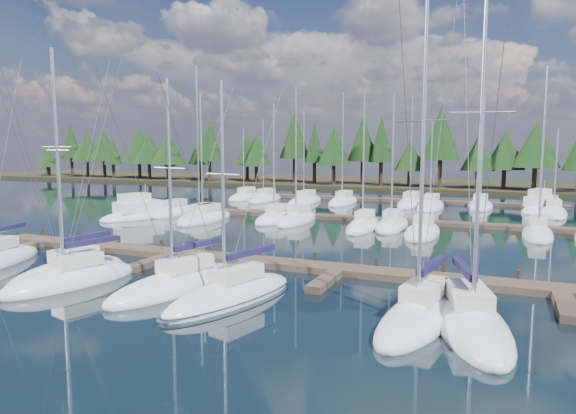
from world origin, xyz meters
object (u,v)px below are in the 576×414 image
at_px(front_sailboat_2, 72,279).
at_px(front_sailboat_4, 231,295).
at_px(front_sailboat_6, 470,321).
at_px(motor_yacht_right, 540,207).
at_px(front_sailboat_5, 421,314).
at_px(motor_yacht_left, 138,214).
at_px(front_sailboat_3, 180,284).
at_px(main_dock, 249,263).
at_px(front_sailboat_1, 70,273).

relative_size(front_sailboat_2, front_sailboat_4, 1.18).
xyz_separation_m(front_sailboat_4, front_sailboat_6, (11.31, 0.53, 0.03)).
bearing_deg(motor_yacht_right, front_sailboat_5, -99.33).
bearing_deg(front_sailboat_5, front_sailboat_4, -176.16).
relative_size(front_sailboat_4, motor_yacht_left, 1.24).
height_order(front_sailboat_3, motor_yacht_right, front_sailboat_3).
xyz_separation_m(main_dock, front_sailboat_3, (-0.99, -6.23, 0.07)).
xyz_separation_m(main_dock, front_sailboat_6, (13.94, -6.48, 0.10)).
distance_m(front_sailboat_4, motor_yacht_right, 48.36).
xyz_separation_m(main_dock, front_sailboat_5, (11.89, -6.38, 0.10)).
xyz_separation_m(front_sailboat_3, front_sailboat_4, (3.61, -0.77, -0.00)).
relative_size(main_dock, front_sailboat_4, 3.78).
relative_size(front_sailboat_5, motor_yacht_left, 1.71).
bearing_deg(main_dock, front_sailboat_3, -98.98).
bearing_deg(front_sailboat_3, front_sailboat_1, -176.44).
bearing_deg(motor_yacht_left, front_sailboat_6, -31.70).
bearing_deg(front_sailboat_4, main_dock, 110.55).
height_order(main_dock, motor_yacht_left, motor_yacht_left).
distance_m(front_sailboat_4, motor_yacht_left, 32.40).
bearing_deg(motor_yacht_left, front_sailboat_5, -33.15).
bearing_deg(motor_yacht_right, motor_yacht_left, -149.98).
distance_m(front_sailboat_1, front_sailboat_2, 1.71).
distance_m(front_sailboat_1, motor_yacht_left, 25.20).
distance_m(main_dock, front_sailboat_3, 6.31).
height_order(front_sailboat_3, front_sailboat_5, front_sailboat_5).
relative_size(front_sailboat_1, front_sailboat_6, 0.85).
relative_size(front_sailboat_2, motor_yacht_right, 1.47).
relative_size(front_sailboat_6, motor_yacht_left, 1.77).
relative_size(front_sailboat_6, motor_yacht_right, 1.77).
height_order(front_sailboat_3, front_sailboat_4, front_sailboat_3).
height_order(front_sailboat_5, motor_yacht_right, front_sailboat_5).
bearing_deg(front_sailboat_5, motor_yacht_left, 146.85).
xyz_separation_m(front_sailboat_1, front_sailboat_5, (20.34, 0.31, 0.02)).
distance_m(main_dock, front_sailboat_2, 10.58).
bearing_deg(front_sailboat_2, main_dock, 47.57).
bearing_deg(front_sailboat_2, front_sailboat_6, 3.61).
distance_m(front_sailboat_3, front_sailboat_5, 12.88).
bearing_deg(front_sailboat_1, front_sailboat_6, 0.56).
xyz_separation_m(front_sailboat_1, front_sailboat_2, (1.30, -1.11, 0.01)).
height_order(motor_yacht_left, motor_yacht_right, motor_yacht_left).
height_order(front_sailboat_2, front_sailboat_6, front_sailboat_6).
relative_size(front_sailboat_1, motor_yacht_left, 1.50).
distance_m(front_sailboat_2, front_sailboat_6, 21.12).
bearing_deg(front_sailboat_2, motor_yacht_right, 60.27).
bearing_deg(front_sailboat_6, main_dock, 155.07).
xyz_separation_m(front_sailboat_6, motor_yacht_left, (-34.98, 21.60, 0.19)).
distance_m(front_sailboat_3, motor_yacht_left, 29.30).
relative_size(main_dock, front_sailboat_6, 2.66).
height_order(front_sailboat_1, front_sailboat_2, front_sailboat_1).
height_order(front_sailboat_4, front_sailboat_6, front_sailboat_6).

